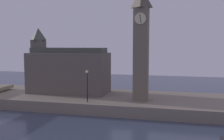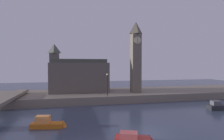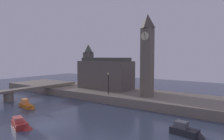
{
  "view_description": "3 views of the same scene",
  "coord_description": "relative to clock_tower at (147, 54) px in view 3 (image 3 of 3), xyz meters",
  "views": [
    {
      "loc": [
        9.91,
        -17.38,
        9.2
      ],
      "look_at": [
        1.4,
        17.11,
        5.67
      ],
      "focal_mm": 42.36,
      "sensor_mm": 36.0,
      "label": 1
    },
    {
      "loc": [
        -7.6,
        -17.61,
        7.42
      ],
      "look_at": [
        -0.17,
        17.59,
        6.29
      ],
      "focal_mm": 28.23,
      "sensor_mm": 36.0,
      "label": 2
    },
    {
      "loc": [
        21.59,
        -16.47,
        8.81
      ],
      "look_at": [
        -0.43,
        14.98,
        6.32
      ],
      "focal_mm": 33.11,
      "sensor_mm": 36.0,
      "label": 3
    }
  ],
  "objects": [
    {
      "name": "ground_plane",
      "position": [
        -5.17,
        -18.24,
        -9.24
      ],
      "size": [
        120.0,
        120.0,
        0.0
      ],
      "primitive_type": "plane",
      "color": "#384256"
    },
    {
      "name": "bridge_span",
      "position": [
        -23.37,
        -13.33,
        -7.55
      ],
      "size": [
        2.08,
        30.48,
        2.26
      ],
      "color": "slate",
      "rests_on": "ground"
    },
    {
      "name": "boat_dinghy_red",
      "position": [
        -7.25,
        -20.6,
        -8.79
      ],
      "size": [
        4.25,
        2.45,
        1.23
      ],
      "color": "maroon",
      "rests_on": "ground"
    },
    {
      "name": "parliament_hall",
      "position": [
        -12.17,
        3.02,
        -4.22
      ],
      "size": [
        12.36,
        5.7,
        10.26
      ],
      "color": "#5B544C",
      "rests_on": "far_embankment"
    },
    {
      "name": "clock_tower",
      "position": [
        0.0,
        0.0,
        0.0
      ],
      "size": [
        2.13,
        2.19,
        15.02
      ],
      "color": "#6B6051",
      "rests_on": "far_embankment"
    },
    {
      "name": "boat_barge_dark",
      "position": [
        10.36,
        -11.43,
        -8.71
      ],
      "size": [
        3.85,
        1.92,
        1.49
      ],
      "color": "#232328",
      "rests_on": "ground"
    },
    {
      "name": "streetlamp",
      "position": [
        -6.73,
        -2.9,
        -5.14
      ],
      "size": [
        0.36,
        0.36,
        4.21
      ],
      "color": "black",
      "rests_on": "far_embankment"
    },
    {
      "name": "far_embankment",
      "position": [
        -5.17,
        1.76,
        -8.49
      ],
      "size": [
        70.0,
        12.0,
        1.5
      ],
      "primitive_type": "cube",
      "color": "slate",
      "rests_on": "ground"
    },
    {
      "name": "boat_patrol_orange",
      "position": [
        -15.72,
        -14.29,
        -8.77
      ],
      "size": [
        4.38,
        1.82,
        1.58
      ],
      "color": "orange",
      "rests_on": "ground"
    }
  ]
}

